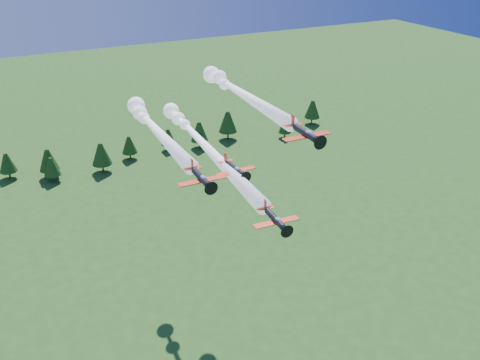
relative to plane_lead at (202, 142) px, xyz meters
name	(u,v)px	position (x,y,z in m)	size (l,w,h in m)	color
plane_lead	(202,142)	(0.00, 0.00, 0.00)	(8.93, 59.46, 3.70)	black
plane_left	(154,127)	(-9.18, 1.48, 4.19)	(7.71, 43.76, 3.70)	black
plane_right	(239,92)	(8.54, 0.47, 9.04)	(8.38, 45.68, 3.70)	black
plane_slot	(235,169)	(-0.42, -15.82, 0.84)	(7.37, 8.02, 2.60)	black
treeline	(87,151)	(-8.22, 85.99, -32.97)	(182.10, 15.44, 11.99)	#382314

